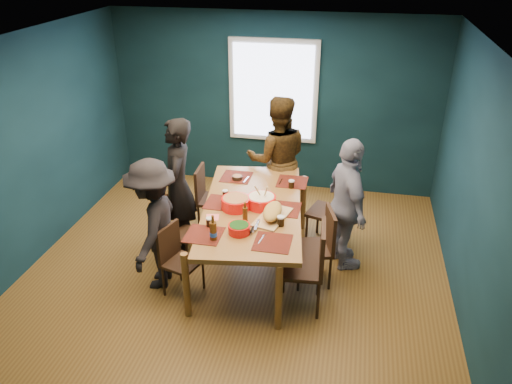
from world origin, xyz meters
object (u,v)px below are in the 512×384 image
chair_left_far (207,194)px  person_right (347,205)px  chair_left_near (176,255)px  chair_right_mid (321,241)px  person_near_left (154,225)px  chair_right_far (334,207)px  bowl_dumpling (261,201)px  bowl_salad (236,203)px  cutting_board (272,213)px  chair_right_near (311,261)px  person_far_left (178,187)px  person_back (278,159)px  bowl_herbs (239,228)px  chair_left_mid (171,227)px  dining_table (252,212)px

chair_left_far → person_right: 1.95m
chair_left_near → chair_right_mid: bearing=35.0°
chair_right_mid → person_near_left: 1.88m
chair_right_far → bowl_dumpling: bearing=-123.2°
bowl_salad → cutting_board: (0.45, -0.14, -0.00)m
chair_left_far → chair_right_near: (1.54, -1.38, 0.06)m
chair_left_far → person_far_left: size_ratio=0.52×
chair_right_mid → bowl_salad: 1.06m
person_back → bowl_dumpling: size_ratio=5.37×
chair_left_far → bowl_dumpling: bowl_dumpling is taller
chair_left_far → bowl_dumpling: 1.24m
chair_right_far → person_right: size_ratio=0.59×
bowl_herbs → chair_right_near: bearing=-0.2°
chair_left_mid → chair_right_near: chair_right_near is taller
chair_right_near → bowl_salad: 1.11m
bowl_salad → cutting_board: 0.47m
chair_right_mid → bowl_herbs: bearing=-166.1°
bowl_salad → person_far_left: bearing=157.8°
chair_left_near → person_right: person_right is taller
dining_table → person_far_left: person_far_left is taller
chair_left_mid → chair_left_near: size_ratio=1.02×
chair_left_far → person_right: (1.86, -0.50, 0.30)m
chair_right_mid → chair_left_mid: bearing=162.6°
person_right → bowl_herbs: bearing=105.7°
person_far_left → bowl_dumpling: size_ratio=5.28×
person_far_left → person_near_left: bearing=-14.2°
bowl_herbs → cutting_board: bearing=52.3°
chair_right_mid → person_right: bearing=40.2°
person_far_left → person_right: 2.07m
person_far_left → bowl_salad: bearing=54.7°
chair_left_far → person_near_left: bearing=-101.6°
person_far_left → chair_right_far: bearing=89.7°
chair_left_mid → chair_left_near: chair_left_mid is taller
chair_left_mid → bowl_herbs: (0.98, -0.52, 0.41)m
chair_right_near → person_right: (0.32, 0.88, 0.23)m
chair_right_near → bowl_dumpling: 0.95m
chair_left_far → person_near_left: person_near_left is taller
chair_left_far → bowl_dumpling: size_ratio=2.72×
chair_right_mid → person_far_left: person_far_left is taller
chair_left_near → chair_right_far: size_ratio=0.85×
person_far_left → bowl_herbs: person_far_left is taller
chair_right_near → person_near_left: 1.77m
chair_right_near → bowl_salad: chair_right_near is taller
cutting_board → chair_left_mid: bearing=-172.1°
dining_table → chair_right_mid: bearing=-16.5°
chair_right_far → person_back: person_back is taller
person_far_left → person_near_left: person_far_left is taller
chair_left_near → person_back: bearing=84.0°
chair_left_near → bowl_herbs: size_ratio=3.54×
person_right → person_near_left: bearing=88.1°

